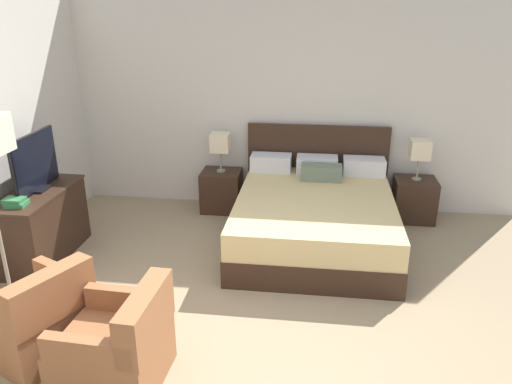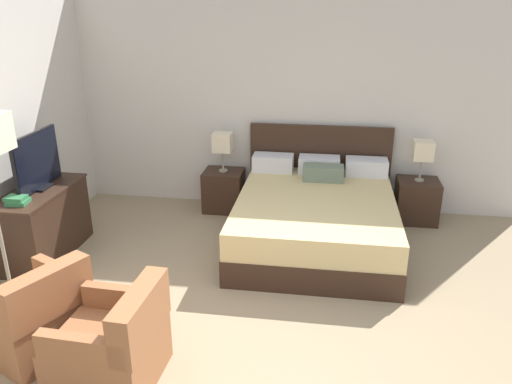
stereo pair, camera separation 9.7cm
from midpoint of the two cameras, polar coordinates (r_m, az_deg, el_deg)
ground_plane at (r=3.82m, az=-4.29°, el=-20.99°), size 10.16×10.16×0.00m
wall_back at (r=6.31m, az=1.56°, el=10.78°), size 6.22×0.06×2.84m
bed at (r=5.58m, az=6.23°, el=-2.74°), size 1.76×2.13×1.11m
nightstand_left at (r=6.43m, az=-4.39°, el=0.16°), size 0.49×0.43×0.52m
nightstand_right at (r=6.41m, az=17.19°, el=-0.83°), size 0.49×0.43×0.52m
table_lamp_left at (r=6.23m, az=-4.55°, el=5.60°), size 0.23×0.23×0.49m
table_lamp_right at (r=6.21m, az=17.81°, el=4.59°), size 0.23×0.23×0.49m
dresser at (r=5.66m, az=-23.79°, el=-3.36°), size 0.51×1.14×0.74m
tv at (r=5.50m, az=-24.41°, el=3.02°), size 0.18×0.77×0.59m
book_red_cover at (r=5.23m, az=-26.17°, el=-1.22°), size 0.21×0.20×0.04m
book_blue_cover at (r=5.23m, az=-26.41°, el=-0.83°), size 0.19×0.15×0.04m
armchair_by_window at (r=4.27m, az=-24.35°, el=-13.16°), size 0.92×0.91×0.76m
armchair_companion at (r=3.78m, az=-16.23°, el=-16.82°), size 0.72×0.71×0.76m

